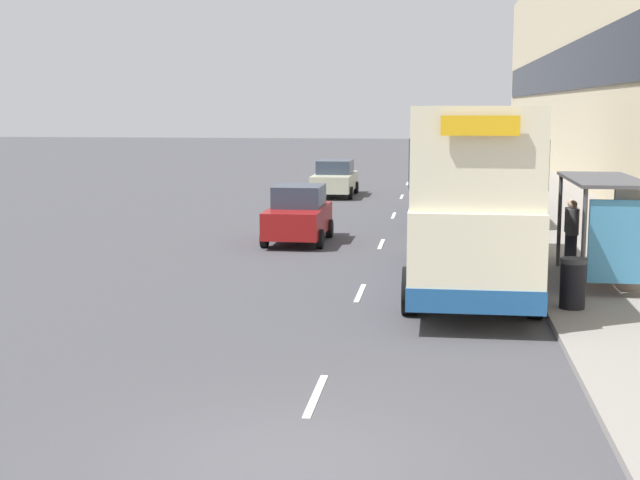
{
  "coord_description": "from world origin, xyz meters",
  "views": [
    {
      "loc": [
        1.77,
        -10.14,
        4.29
      ],
      "look_at": [
        -2.23,
        19.6,
        -0.22
      ],
      "focal_mm": 50.0,
      "sensor_mm": 36.0,
      "label": 1
    }
  ],
  "objects_px": {
    "pedestrian_2": "(617,230)",
    "litter_bin": "(573,283)",
    "double_decker_bus_near": "(469,192)",
    "pedestrian_3": "(570,230)",
    "pedestrian_4": "(572,233)",
    "car_1": "(298,215)",
    "bus_shelter": "(612,211)",
    "double_decker_bus_ahead": "(459,159)",
    "car_0": "(335,178)"
  },
  "relations": [
    {
      "from": "pedestrian_2",
      "to": "litter_bin",
      "type": "bearing_deg",
      "value": -109.24
    },
    {
      "from": "double_decker_bus_near",
      "to": "pedestrian_3",
      "type": "height_order",
      "value": "double_decker_bus_near"
    },
    {
      "from": "double_decker_bus_near",
      "to": "pedestrian_2",
      "type": "relative_size",
      "value": 5.56
    },
    {
      "from": "pedestrian_4",
      "to": "litter_bin",
      "type": "relative_size",
      "value": 1.65
    },
    {
      "from": "car_1",
      "to": "litter_bin",
      "type": "height_order",
      "value": "car_1"
    },
    {
      "from": "pedestrian_2",
      "to": "pedestrian_4",
      "type": "height_order",
      "value": "pedestrian_2"
    },
    {
      "from": "bus_shelter",
      "to": "car_1",
      "type": "height_order",
      "value": "bus_shelter"
    },
    {
      "from": "bus_shelter",
      "to": "car_1",
      "type": "bearing_deg",
      "value": 142.7
    },
    {
      "from": "pedestrian_4",
      "to": "pedestrian_3",
      "type": "bearing_deg",
      "value": 84.55
    },
    {
      "from": "double_decker_bus_ahead",
      "to": "bus_shelter",
      "type": "bearing_deg",
      "value": -76.18
    },
    {
      "from": "double_decker_bus_near",
      "to": "car_0",
      "type": "height_order",
      "value": "double_decker_bus_near"
    },
    {
      "from": "pedestrian_3",
      "to": "pedestrian_2",
      "type": "bearing_deg",
      "value": -25.11
    },
    {
      "from": "car_1",
      "to": "pedestrian_3",
      "type": "distance_m",
      "value": 8.6
    },
    {
      "from": "bus_shelter",
      "to": "pedestrian_3",
      "type": "xyz_separation_m",
      "value": [
        -0.47,
        3.15,
        -0.88
      ]
    },
    {
      "from": "bus_shelter",
      "to": "pedestrian_3",
      "type": "relative_size",
      "value": 2.5
    },
    {
      "from": "car_1",
      "to": "bus_shelter",
      "type": "bearing_deg",
      "value": 142.7
    },
    {
      "from": "pedestrian_4",
      "to": "double_decker_bus_ahead",
      "type": "bearing_deg",
      "value": 103.99
    },
    {
      "from": "double_decker_bus_near",
      "to": "pedestrian_4",
      "type": "relative_size",
      "value": 5.93
    },
    {
      "from": "double_decker_bus_near",
      "to": "double_decker_bus_ahead",
      "type": "relative_size",
      "value": 0.99
    },
    {
      "from": "double_decker_bus_near",
      "to": "car_1",
      "type": "height_order",
      "value": "double_decker_bus_near"
    },
    {
      "from": "car_1",
      "to": "pedestrian_2",
      "type": "xyz_separation_m",
      "value": [
        9.07,
        -3.78,
        0.2
      ]
    },
    {
      "from": "bus_shelter",
      "to": "pedestrian_2",
      "type": "height_order",
      "value": "bus_shelter"
    },
    {
      "from": "pedestrian_2",
      "to": "litter_bin",
      "type": "height_order",
      "value": "pedestrian_2"
    },
    {
      "from": "car_0",
      "to": "litter_bin",
      "type": "xyz_separation_m",
      "value": [
        7.78,
        -23.96,
        -0.19
      ]
    },
    {
      "from": "pedestrian_2",
      "to": "litter_bin",
      "type": "distance_m",
      "value": 5.68
    },
    {
      "from": "litter_bin",
      "to": "pedestrian_3",
      "type": "bearing_deg",
      "value": 82.65
    },
    {
      "from": "car_0",
      "to": "car_1",
      "type": "xyz_separation_m",
      "value": [
        0.58,
        -14.83,
        0.03
      ]
    },
    {
      "from": "double_decker_bus_near",
      "to": "car_0",
      "type": "distance_m",
      "value": 21.98
    },
    {
      "from": "bus_shelter",
      "to": "litter_bin",
      "type": "distance_m",
      "value": 3.21
    },
    {
      "from": "pedestrian_2",
      "to": "pedestrian_4",
      "type": "xyz_separation_m",
      "value": [
        -1.19,
        -0.29,
        -0.06
      ]
    },
    {
      "from": "double_decker_bus_near",
      "to": "double_decker_bus_ahead",
      "type": "height_order",
      "value": "same"
    },
    {
      "from": "bus_shelter",
      "to": "pedestrian_4",
      "type": "xyz_separation_m",
      "value": [
        -0.54,
        2.34,
        -0.85
      ]
    },
    {
      "from": "double_decker_bus_near",
      "to": "car_1",
      "type": "distance_m",
      "value": 8.28
    },
    {
      "from": "car_0",
      "to": "pedestrian_4",
      "type": "relative_size",
      "value": 2.63
    },
    {
      "from": "car_0",
      "to": "pedestrian_4",
      "type": "height_order",
      "value": "pedestrian_4"
    },
    {
      "from": "bus_shelter",
      "to": "car_1",
      "type": "distance_m",
      "value": 10.63
    },
    {
      "from": "pedestrian_4",
      "to": "litter_bin",
      "type": "bearing_deg",
      "value": -97.66
    },
    {
      "from": "pedestrian_2",
      "to": "litter_bin",
      "type": "relative_size",
      "value": 1.76
    },
    {
      "from": "pedestrian_2",
      "to": "bus_shelter",
      "type": "bearing_deg",
      "value": -103.74
    },
    {
      "from": "car_1",
      "to": "pedestrian_4",
      "type": "relative_size",
      "value": 2.22
    },
    {
      "from": "bus_shelter",
      "to": "pedestrian_2",
      "type": "relative_size",
      "value": 2.27
    },
    {
      "from": "pedestrian_4",
      "to": "litter_bin",
      "type": "xyz_separation_m",
      "value": [
        -0.68,
        -5.06,
        -0.36
      ]
    },
    {
      "from": "double_decker_bus_ahead",
      "to": "pedestrian_2",
      "type": "bearing_deg",
      "value": -69.83
    },
    {
      "from": "pedestrian_4",
      "to": "pedestrian_2",
      "type": "bearing_deg",
      "value": 13.73
    },
    {
      "from": "double_decker_bus_near",
      "to": "pedestrian_3",
      "type": "xyz_separation_m",
      "value": [
        2.83,
        3.09,
        -1.29
      ]
    },
    {
      "from": "double_decker_bus_near",
      "to": "double_decker_bus_ahead",
      "type": "distance_m",
      "value": 13.2
    },
    {
      "from": "litter_bin",
      "to": "pedestrian_2",
      "type": "bearing_deg",
      "value": 70.76
    },
    {
      "from": "double_decker_bus_near",
      "to": "pedestrian_2",
      "type": "height_order",
      "value": "double_decker_bus_near"
    },
    {
      "from": "car_0",
      "to": "pedestrian_3",
      "type": "bearing_deg",
      "value": 115.27
    },
    {
      "from": "pedestrian_3",
      "to": "double_decker_bus_ahead",
      "type": "bearing_deg",
      "value": 105.46
    }
  ]
}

